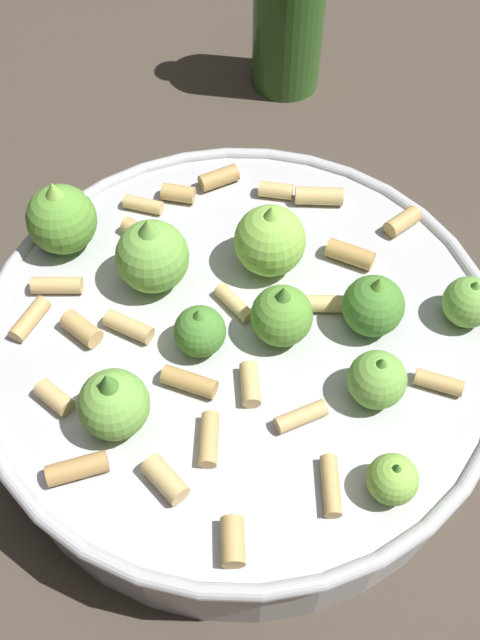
% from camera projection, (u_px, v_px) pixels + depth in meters
% --- Properties ---
extents(ground_plane, '(2.40, 2.40, 0.00)m').
position_uv_depth(ground_plane, '(240.00, 379.00, 0.51)').
color(ground_plane, '#42382D').
extents(cooking_pan, '(0.33, 0.33, 0.12)m').
position_uv_depth(cooking_pan, '(239.00, 347.00, 0.48)').
color(cooking_pan, '#B7B7BC').
rests_on(cooking_pan, ground).
extents(olive_oil_bottle, '(0.06, 0.06, 0.19)m').
position_uv_depth(olive_oil_bottle, '(293.00, 6.00, 0.63)').
color(olive_oil_bottle, '#336023').
rests_on(olive_oil_bottle, ground).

